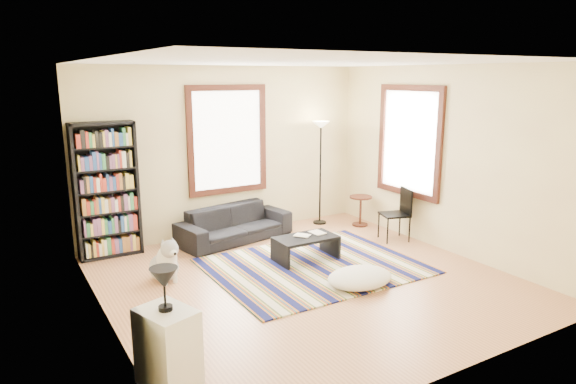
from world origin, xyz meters
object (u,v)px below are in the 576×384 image
floor_lamp (320,173)px  sofa (235,224)px  coffee_table (306,249)px  floor_cushion (360,278)px  side_table (360,211)px  white_cabinet (168,348)px  folding_chair (394,215)px  dog (163,259)px  bookshelf (106,190)px

floor_lamp → sofa: bearing=-176.7°
coffee_table → floor_cushion: size_ratio=1.01×
side_table → white_cabinet: white_cabinet is taller
folding_chair → dog: bearing=-166.5°
side_table → floor_lamp: bearing=138.3°
coffee_table → bookshelf: bearing=145.2°
coffee_table → white_cabinet: (-2.69, -2.00, 0.17)m
floor_lamp → white_cabinet: bearing=-138.5°
sofa → side_table: 2.33m
bookshelf → side_table: (4.21, -0.66, -0.73)m
sofa → coffee_table: 1.49m
side_table → white_cabinet: (-4.50, -3.01, 0.08)m
sofa → floor_cushion: (0.58, -2.54, -0.16)m
coffee_table → side_table: side_table is taller
floor_lamp → dog: (-3.27, -1.17, -0.63)m
floor_lamp → white_cabinet: floor_lamp is taller
folding_chair → dog: (-3.77, 0.26, -0.13)m
side_table → white_cabinet: bearing=-146.3°
floor_cushion → side_table: (1.72, 2.15, 0.16)m
bookshelf → dog: bookshelf is taller
coffee_table → sofa: bearing=109.2°
sofa → bookshelf: (-1.91, 0.27, 0.72)m
floor_cushion → folding_chair: folding_chair is taller
floor_cushion → white_cabinet: bearing=-162.9°
bookshelf → floor_cushion: (2.50, -2.81, -0.89)m
sofa → floor_lamp: 1.87m
bookshelf → coffee_table: 3.04m
sofa → floor_cushion: 2.61m
sofa → floor_cushion: bearing=-88.1°
folding_chair → floor_lamp: bearing=126.6°
floor_cushion → white_cabinet: (-2.78, -0.85, 0.24)m
bookshelf → dog: bearing=-73.5°
floor_lamp → dog: 3.53m
sofa → white_cabinet: bearing=-134.0°
side_table → dog: (-3.82, -0.68, 0.03)m
floor_cushion → floor_lamp: size_ratio=0.48×
folding_chair → bookshelf: bearing=176.4°
white_cabinet → coffee_table: bearing=18.2°
sofa → coffee_table: sofa is taller
bookshelf → floor_cushion: size_ratio=2.24×
side_table → bookshelf: bearing=171.1°
floor_cushion → white_cabinet: white_cabinet is taller
bookshelf → floor_lamp: (3.66, -0.17, -0.07)m
white_cabinet → sofa: bearing=38.7°
folding_chair → floor_cushion: bearing=-126.6°
floor_lamp → folding_chair: 1.59m
sofa → floor_lamp: floor_lamp is taller
white_cabinet → dog: bearing=55.3°
folding_chair → side_table: bearing=104.3°
folding_chair → dog: size_ratio=1.45×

